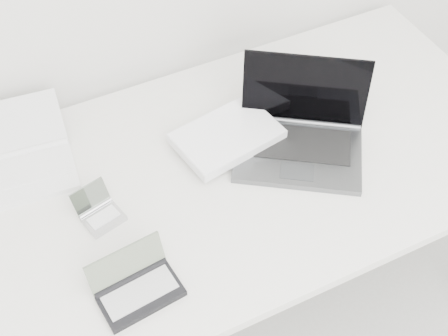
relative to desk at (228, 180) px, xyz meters
name	(u,v)px	position (x,y,z in m)	size (l,w,h in m)	color
desk	(228,180)	(0.00, 0.00, 0.00)	(1.60, 0.80, 0.73)	white
laptop_large	(271,136)	(0.14, 0.02, 0.08)	(0.51, 0.41, 0.22)	#55575A
netbook_open_white	(25,161)	(-0.46, 0.23, 0.07)	(0.27, 0.32, 0.09)	white
pda_silver	(100,213)	(-0.34, 0.00, 0.06)	(0.11, 0.12, 0.07)	#BAB9BE
palmtop_charcoal	(137,287)	(-0.34, -0.23, 0.07)	(0.19, 0.14, 0.10)	black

